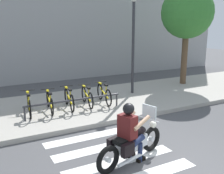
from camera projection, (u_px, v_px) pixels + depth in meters
ground_plane at (171, 168)px, 5.89m from camera, size 48.00×48.00×0.00m
sidewalk at (84, 105)px, 10.24m from camera, size 24.00×4.40×0.15m
crosswalk_stripe_3 at (120, 161)px, 6.18m from camera, size 2.80×0.40×0.01m
crosswalk_stripe_4 at (105, 147)px, 6.87m from camera, size 2.80×0.40×0.01m
crosswalk_stripe_5 at (92, 136)px, 7.55m from camera, size 2.80×0.40×0.01m
motorcycle at (132, 143)px, 6.08m from camera, size 2.08×0.89×1.22m
rider at (130, 129)px, 5.94m from camera, size 0.73×0.65×1.44m
bicycle_0 at (29, 104)px, 8.84m from camera, size 0.48×1.62×0.76m
bicycle_1 at (50, 102)px, 9.17m from camera, size 0.48×1.62×0.72m
bicycle_2 at (69, 99)px, 9.49m from camera, size 0.48×1.63×0.77m
bicycle_3 at (87, 97)px, 9.81m from camera, size 0.48×1.56×0.75m
bicycle_4 at (104, 94)px, 10.13m from camera, size 0.48×1.65×0.78m
bike_rack at (74, 101)px, 9.00m from camera, size 3.41×0.07×0.49m
street_lamp at (133, 37)px, 11.12m from camera, size 0.28×0.28×4.27m
tree_near_rack at (187, 13)px, 12.74m from camera, size 2.52×2.52×4.92m
building_backdrop at (42, 7)px, 14.21m from camera, size 24.00×1.20×8.04m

